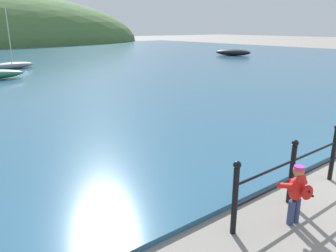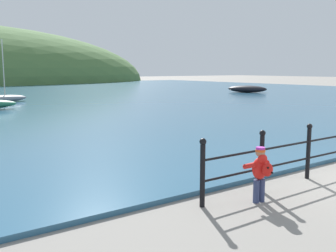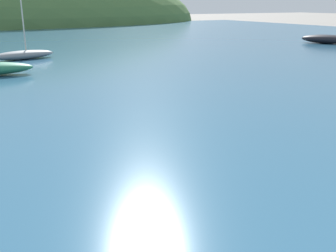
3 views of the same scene
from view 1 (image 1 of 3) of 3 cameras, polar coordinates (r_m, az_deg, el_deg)
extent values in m
cube|color=#2D5B7A|center=(34.35, -25.31, 10.24)|extent=(80.00, 60.00, 0.10)
cylinder|color=black|center=(5.16, 11.55, -12.74)|extent=(0.09, 0.09, 1.10)
sphere|color=black|center=(4.89, 11.96, -6.63)|extent=(0.12, 0.12, 0.12)
cylinder|color=black|center=(6.28, 20.70, -7.94)|extent=(0.09, 0.09, 1.10)
sphere|color=black|center=(6.07, 21.28, -2.79)|extent=(0.12, 0.12, 0.12)
cylinder|color=black|center=(7.54, 26.81, -4.54)|extent=(0.09, 0.09, 1.10)
cylinder|color=navy|center=(5.79, 20.63, -13.92)|extent=(0.11, 0.11, 0.42)
cylinder|color=navy|center=(5.88, 21.45, -13.50)|extent=(0.11, 0.11, 0.42)
ellipsoid|color=red|center=(5.65, 21.48, -10.11)|extent=(0.32, 0.26, 0.40)
ellipsoid|color=red|center=(5.54, 22.17, -8.65)|extent=(0.21, 0.14, 0.18)
cylinder|color=red|center=(5.56, 19.83, -9.76)|extent=(0.13, 0.32, 0.19)
cylinder|color=red|center=(5.77, 21.67, -8.98)|extent=(0.13, 0.32, 0.19)
sphere|color=#A37556|center=(5.52, 21.81, -7.37)|extent=(0.17, 0.17, 0.17)
cylinder|color=#E5511E|center=(5.51, 21.84, -7.08)|extent=(0.17, 0.17, 0.04)
cylinder|color=#B233AD|center=(5.50, 21.89, -6.70)|extent=(0.16, 0.16, 0.04)
ellipsoid|color=red|center=(5.54, 23.10, -10.61)|extent=(0.23, 0.16, 0.24)
sphere|color=black|center=(5.44, 23.40, -10.49)|extent=(0.04, 0.04, 0.04)
sphere|color=black|center=(5.56, 23.90, -11.11)|extent=(0.04, 0.04, 0.04)
ellipsoid|color=gray|center=(27.04, -25.70, 9.45)|extent=(3.54, 1.58, 0.49)
cylinder|color=beige|center=(26.98, -25.95, 13.96)|extent=(0.07, 0.07, 3.76)
ellipsoid|color=black|center=(36.99, 11.25, 12.46)|extent=(3.00, 3.93, 0.66)
camera|label=2|loc=(2.36, 161.31, -33.32)|focal=42.00mm
camera|label=3|loc=(3.88, -3.67, 17.38)|focal=42.00mm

